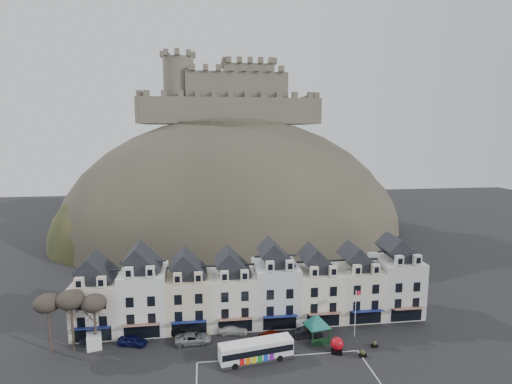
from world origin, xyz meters
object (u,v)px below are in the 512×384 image
car_white (233,329)px  bus (256,350)px  bus_shelter (317,320)px  car_black (185,332)px  car_navy (132,341)px  car_silver (193,338)px  car_maroon (272,335)px  white_van (94,337)px  car_charcoal (308,332)px  flagpole (356,310)px  red_buoy (337,345)px

car_white → bus: bearing=-154.7°
bus_shelter → car_black: 19.39m
car_navy → car_silver: car_silver is taller
car_maroon → bus_shelter: bearing=-111.0°
car_navy → white_van: bearing=94.7°
car_silver → car_charcoal: car_silver is taller
car_black → flagpole: bearing=-75.2°
red_buoy → car_silver: 20.24m
car_silver → car_maroon: 11.40m
bus_shelter → car_maroon: size_ratio=1.59×
white_van → car_charcoal: bearing=-19.0°
flagpole → car_black: bearing=172.6°
car_navy → car_white: (14.32, 1.45, -0.05)m
red_buoy → car_white: bearing=152.9°
flagpole → bus_shelter: bearing=-175.0°
car_navy → car_charcoal: size_ratio=0.94×
white_van → car_white: (19.80, 0.32, -0.37)m
flagpole → car_maroon: (-12.29, 0.71, -3.43)m
car_black → car_silver: car_black is taller
red_buoy → car_charcoal: size_ratio=0.50×
bus_shelter → bus: bearing=-168.4°
red_buoy → white_van: 34.26m
car_black → car_charcoal: bearing=-75.8°
car_charcoal → red_buoy: bearing=-150.4°
bus_shelter → car_navy: bearing=164.4°
car_silver → white_van: bearing=81.7°
flagpole → car_silver: size_ratio=1.40×
red_buoy → car_white: red_buoy is taller
car_black → car_white: (7.01, 0.00, -0.10)m
bus_shelter → flagpole: (6.00, 0.52, 0.92)m
car_maroon → car_charcoal: size_ratio=0.92×
red_buoy → car_white: (-13.79, 7.06, -0.46)m
flagpole → car_white: 18.48m
bus → car_charcoal: size_ratio=2.32×
car_maroon → car_charcoal: car_charcoal is taller
car_white → car_charcoal: bearing=-96.1°
bus_shelter → car_black: bearing=158.2°
car_silver → bus_shelter: bearing=-96.9°
bus → car_maroon: bus is taller
red_buoy → car_silver: size_ratio=0.42×
white_van → car_black: (12.79, 0.32, -0.27)m
car_silver → car_black: bearing=29.4°
bus_shelter → car_maroon: 6.88m
car_black → car_white: 7.01m
flagpole → white_van: 37.90m
white_van → car_maroon: size_ratio=1.20×
flagpole → car_maroon: 12.78m
car_silver → bus: bearing=-125.0°
bus_shelter → red_buoy: bus_shelter is taller
bus_shelter → flagpole: size_ratio=0.88×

